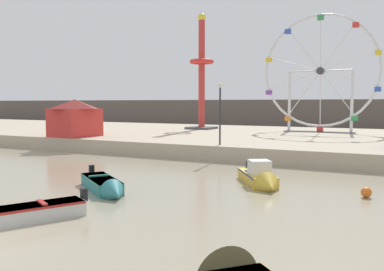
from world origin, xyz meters
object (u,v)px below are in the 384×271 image
(motorboat_teal_painted, at_px, (105,186))
(motorboat_pale_grey, at_px, (7,216))
(ferris_wheel_white_frame, at_px, (320,73))
(drop_tower_red_tower, at_px, (202,77))
(promenade_lamp_near, at_px, (220,105))
(motorboat_mustard_yellow, at_px, (260,178))
(carnival_booth_red_striped, at_px, (75,117))
(mooring_buoy_orange, at_px, (366,192))

(motorboat_teal_painted, xyz_separation_m, motorboat_pale_grey, (0.17, -5.09, -0.01))
(ferris_wheel_white_frame, bearing_deg, drop_tower_red_tower, -177.29)
(drop_tower_red_tower, xyz_separation_m, promenade_lamp_near, (8.44, -14.91, -3.00))
(motorboat_teal_painted, distance_m, motorboat_mustard_yellow, 7.14)
(carnival_booth_red_striped, bearing_deg, motorboat_mustard_yellow, -18.03)
(carnival_booth_red_striped, relative_size, promenade_lamp_near, 1.01)
(ferris_wheel_white_frame, bearing_deg, motorboat_teal_painted, -99.44)
(motorboat_teal_painted, relative_size, mooring_buoy_orange, 9.33)
(mooring_buoy_orange, bearing_deg, drop_tower_red_tower, 128.92)
(motorboat_teal_painted, relative_size, carnival_booth_red_striped, 0.97)
(ferris_wheel_white_frame, bearing_deg, motorboat_pale_grey, -97.67)
(motorboat_pale_grey, height_order, ferris_wheel_white_frame, ferris_wheel_white_frame)
(carnival_booth_red_striped, xyz_separation_m, promenade_lamp_near, (13.76, -0.95, 1.08))
(ferris_wheel_white_frame, distance_m, mooring_buoy_orange, 24.59)
(motorboat_pale_grey, height_order, promenade_lamp_near, promenade_lamp_near)
(motorboat_mustard_yellow, bearing_deg, mooring_buoy_orange, 52.17)
(motorboat_teal_painted, height_order, carnival_booth_red_striped, carnival_booth_red_striped)
(promenade_lamp_near, bearing_deg, motorboat_mustard_yellow, -54.63)
(motorboat_teal_painted, relative_size, motorboat_pale_grey, 0.91)
(ferris_wheel_white_frame, bearing_deg, mooring_buoy_orange, -76.11)
(ferris_wheel_white_frame, height_order, carnival_booth_red_striped, ferris_wheel_white_frame)
(ferris_wheel_white_frame, bearing_deg, carnival_booth_red_striped, -140.64)
(motorboat_pale_grey, xyz_separation_m, ferris_wheel_white_frame, (4.33, 32.17, 6.47))
(motorboat_pale_grey, height_order, carnival_booth_red_striped, carnival_booth_red_striped)
(ferris_wheel_white_frame, xyz_separation_m, mooring_buoy_orange, (5.69, -23.01, -6.54))
(motorboat_mustard_yellow, distance_m, mooring_buoy_orange, 4.62)
(drop_tower_red_tower, relative_size, mooring_buoy_orange, 28.41)
(mooring_buoy_orange, bearing_deg, motorboat_mustard_yellow, 175.31)
(motorboat_pale_grey, bearing_deg, ferris_wheel_white_frame, -159.67)
(motorboat_pale_grey, xyz_separation_m, mooring_buoy_orange, (10.03, 9.15, -0.06))
(motorboat_teal_painted, xyz_separation_m, motorboat_mustard_yellow, (5.59, 4.44, 0.07))
(motorboat_teal_painted, distance_m, ferris_wheel_white_frame, 28.20)
(carnival_booth_red_striped, bearing_deg, mooring_buoy_orange, -14.65)
(ferris_wheel_white_frame, distance_m, carnival_booth_red_striped, 23.30)
(promenade_lamp_near, relative_size, mooring_buoy_orange, 9.54)
(ferris_wheel_white_frame, relative_size, promenade_lamp_near, 2.72)
(motorboat_mustard_yellow, bearing_deg, promenade_lamp_near, -177.77)
(motorboat_mustard_yellow, relative_size, carnival_booth_red_striped, 0.94)
(carnival_booth_red_striped, bearing_deg, promenade_lamp_near, 1.26)
(motorboat_mustard_yellow, height_order, mooring_buoy_orange, motorboat_mustard_yellow)
(motorboat_teal_painted, distance_m, promenade_lamp_near, 12.09)
(ferris_wheel_white_frame, xyz_separation_m, promenade_lamp_near, (-3.97, -15.50, -3.01))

